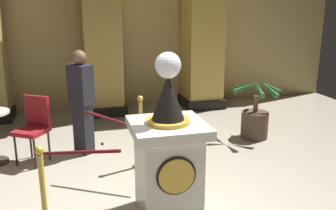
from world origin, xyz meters
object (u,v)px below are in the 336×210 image
(pedestal_clock, at_px, (168,155))
(potted_palm_right, at_px, (255,117))
(stanchion_near, at_px, (141,142))
(cafe_chair_red, at_px, (34,124))
(bystander_guest, at_px, (82,100))

(pedestal_clock, relative_size, potted_palm_right, 1.66)
(pedestal_clock, xyz_separation_m, potted_palm_right, (2.04, 1.91, -0.30))
(stanchion_near, bearing_deg, cafe_chair_red, 158.23)
(stanchion_near, height_order, cafe_chair_red, stanchion_near)
(pedestal_clock, xyz_separation_m, stanchion_near, (-0.06, 1.25, -0.31))
(potted_palm_right, xyz_separation_m, bystander_guest, (-2.85, 0.07, 0.46))
(stanchion_near, relative_size, potted_palm_right, 0.97)
(stanchion_near, xyz_separation_m, bystander_guest, (-0.75, 0.74, 0.47))
(potted_palm_right, relative_size, bystander_guest, 0.67)
(stanchion_near, xyz_separation_m, cafe_chair_red, (-1.44, 0.57, 0.21))
(stanchion_near, distance_m, potted_palm_right, 2.20)
(pedestal_clock, relative_size, bystander_guest, 1.12)
(bystander_guest, bearing_deg, pedestal_clock, -67.78)
(stanchion_near, relative_size, bystander_guest, 0.65)
(potted_palm_right, bearing_deg, pedestal_clock, -136.80)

